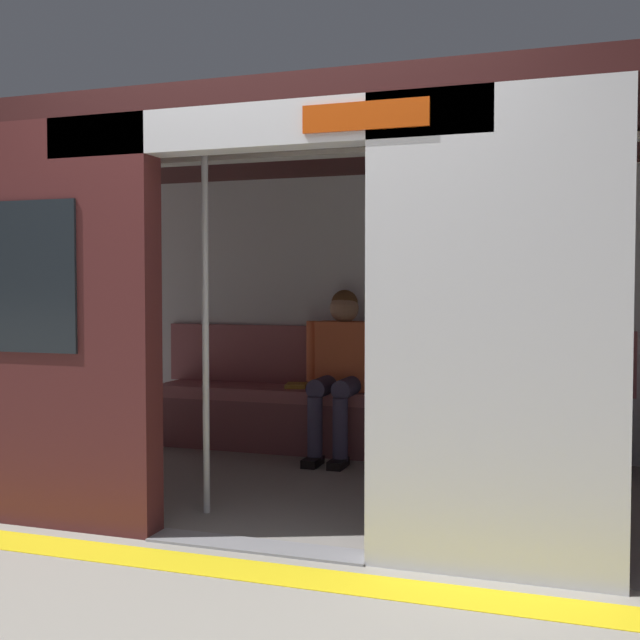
{
  "coord_description": "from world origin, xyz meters",
  "views": [
    {
      "loc": [
        -1.47,
        3.42,
        1.23
      ],
      "look_at": [
        0.09,
        -1.18,
        1.02
      ],
      "focal_mm": 45.09,
      "sensor_mm": 36.0,
      "label": 1
    }
  ],
  "objects_px": {
    "grab_pole_door": "(206,325)",
    "grab_pole_far": "(388,327)",
    "handbag": "(398,380)",
    "book": "(296,385)",
    "train_car": "(320,250)",
    "person_seated": "(341,361)",
    "bench_seat": "(373,407)"
  },
  "relations": [
    {
      "from": "book",
      "to": "grab_pole_far",
      "type": "xyz_separation_m",
      "value": [
        -1.09,
        1.58,
        0.53
      ]
    },
    {
      "from": "bench_seat",
      "to": "grab_pole_far",
      "type": "distance_m",
      "value": 1.72
    },
    {
      "from": "train_car",
      "to": "bench_seat",
      "type": "xyz_separation_m",
      "value": [
        -0.08,
        -0.94,
        -1.08
      ]
    },
    {
      "from": "bench_seat",
      "to": "book",
      "type": "height_order",
      "value": "book"
    },
    {
      "from": "handbag",
      "to": "book",
      "type": "bearing_deg",
      "value": -1.02
    },
    {
      "from": "train_car",
      "to": "book",
      "type": "distance_m",
      "value": 1.49
    },
    {
      "from": "book",
      "to": "handbag",
      "type": "bearing_deg",
      "value": 165.49
    },
    {
      "from": "train_car",
      "to": "handbag",
      "type": "xyz_separation_m",
      "value": [
        -0.25,
        -1.0,
        -0.89
      ]
    },
    {
      "from": "grab_pole_door",
      "to": "grab_pole_far",
      "type": "xyz_separation_m",
      "value": [
        -0.96,
        -0.14,
        0.0
      ]
    },
    {
      "from": "train_car",
      "to": "grab_pole_door",
      "type": "distance_m",
      "value": 0.92
    },
    {
      "from": "book",
      "to": "bench_seat",
      "type": "bearing_deg",
      "value": 159.65
    },
    {
      "from": "train_car",
      "to": "grab_pole_far",
      "type": "relative_size",
      "value": 3.15
    },
    {
      "from": "person_seated",
      "to": "grab_pole_far",
      "type": "relative_size",
      "value": 0.59
    },
    {
      "from": "handbag",
      "to": "person_seated",
      "type": "bearing_deg",
      "value": 15.81
    },
    {
      "from": "book",
      "to": "grab_pole_door",
      "type": "distance_m",
      "value": 1.81
    },
    {
      "from": "train_car",
      "to": "book",
      "type": "bearing_deg",
      "value": -62.3
    },
    {
      "from": "person_seated",
      "to": "handbag",
      "type": "bearing_deg",
      "value": -164.19
    },
    {
      "from": "handbag",
      "to": "grab_pole_far",
      "type": "distance_m",
      "value": 1.67
    },
    {
      "from": "handbag",
      "to": "book",
      "type": "relative_size",
      "value": 1.18
    },
    {
      "from": "book",
      "to": "grab_pole_far",
      "type": "distance_m",
      "value": 2.0
    },
    {
      "from": "bench_seat",
      "to": "book",
      "type": "bearing_deg",
      "value": -6.85
    },
    {
      "from": "handbag",
      "to": "book",
      "type": "xyz_separation_m",
      "value": [
        0.78,
        -0.01,
        -0.07
      ]
    },
    {
      "from": "book",
      "to": "train_car",
      "type": "bearing_deg",
      "value": 104.2
    },
    {
      "from": "person_seated",
      "to": "book",
      "type": "xyz_separation_m",
      "value": [
        0.39,
        -0.13,
        -0.2
      ]
    },
    {
      "from": "train_car",
      "to": "bench_seat",
      "type": "bearing_deg",
      "value": -94.91
    },
    {
      "from": "train_car",
      "to": "grab_pole_door",
      "type": "height_order",
      "value": "train_car"
    },
    {
      "from": "train_car",
      "to": "person_seated",
      "type": "distance_m",
      "value": 1.17
    },
    {
      "from": "person_seated",
      "to": "book",
      "type": "bearing_deg",
      "value": -18.03
    },
    {
      "from": "train_car",
      "to": "book",
      "type": "relative_size",
      "value": 29.09
    },
    {
      "from": "person_seated",
      "to": "handbag",
      "type": "height_order",
      "value": "person_seated"
    },
    {
      "from": "grab_pole_far",
      "to": "book",
      "type": "bearing_deg",
      "value": -55.39
    },
    {
      "from": "person_seated",
      "to": "grab_pole_far",
      "type": "distance_m",
      "value": 1.65
    }
  ]
}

